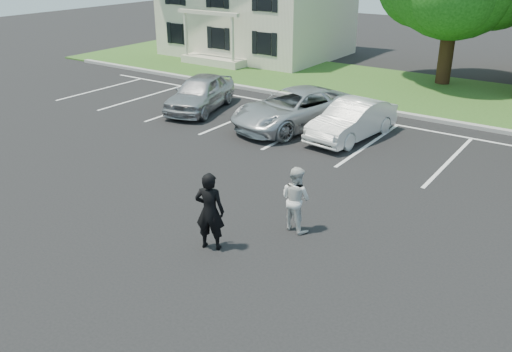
{
  "coord_description": "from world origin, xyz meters",
  "views": [
    {
      "loc": [
        6.91,
        -9.01,
        6.44
      ],
      "look_at": [
        0.0,
        1.0,
        1.25
      ],
      "focal_mm": 38.0,
      "sensor_mm": 36.0,
      "label": 1
    }
  ],
  "objects": [
    {
      "name": "stall_lines",
      "position": [
        1.4,
        8.95,
        0.01
      ],
      "size": [
        34.0,
        5.36,
        0.01
      ],
      "color": "silver",
      "rests_on": "ground"
    },
    {
      "name": "ground_plane",
      "position": [
        0.0,
        0.0,
        0.0
      ],
      "size": [
        90.0,
        90.0,
        0.0
      ],
      "primitive_type": "plane",
      "color": "black",
      "rests_on": "ground"
    },
    {
      "name": "grass_strip",
      "position": [
        0.0,
        16.0,
        0.04
      ],
      "size": [
        44.0,
        8.0,
        0.08
      ],
      "primitive_type": "cube",
      "color": "#274E18",
      "rests_on": "ground"
    },
    {
      "name": "car_silver_west",
      "position": [
        -7.68,
        8.0,
        0.74
      ],
      "size": [
        2.85,
        4.65,
        1.48
      ],
      "primitive_type": "imported",
      "rotation": [
        0.0,
        0.0,
        0.27
      ],
      "color": "#AEAEB3",
      "rests_on": "ground"
    },
    {
      "name": "man_white_shirt",
      "position": [
        1.01,
        1.23,
        0.82
      ],
      "size": [
        0.9,
        0.76,
        1.64
      ],
      "primitive_type": "imported",
      "rotation": [
        0.0,
        0.0,
        2.95
      ],
      "color": "silver",
      "rests_on": "ground"
    },
    {
      "name": "car_silver_minivan",
      "position": [
        -3.19,
        8.22,
        0.73
      ],
      "size": [
        3.79,
        5.7,
        1.45
      ],
      "primitive_type": "imported",
      "rotation": [
        0.0,
        0.0,
        -0.28
      ],
      "color": "#B7BABF",
      "rests_on": "ground"
    },
    {
      "name": "curb",
      "position": [
        0.0,
        12.0,
        0.07
      ],
      "size": [
        40.0,
        0.3,
        0.15
      ],
      "primitive_type": "cube",
      "color": "gray",
      "rests_on": "ground"
    },
    {
      "name": "man_black_suit",
      "position": [
        -0.13,
        -0.64,
        0.93
      ],
      "size": [
        0.79,
        0.66,
        1.86
      ],
      "primitive_type": "imported",
      "rotation": [
        0.0,
        0.0,
        3.5
      ],
      "color": "black",
      "rests_on": "ground"
    },
    {
      "name": "car_white_sedan",
      "position": [
        -0.83,
        8.26,
        0.68
      ],
      "size": [
        1.92,
        4.25,
        1.35
      ],
      "primitive_type": "imported",
      "rotation": [
        0.0,
        0.0,
        -0.12
      ],
      "color": "silver",
      "rests_on": "ground"
    }
  ]
}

